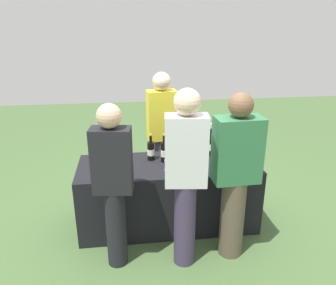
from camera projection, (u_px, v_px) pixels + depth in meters
name	position (u px, v px, depth m)	size (l,w,h in m)	color
ground_plane	(168.00, 222.00, 3.91)	(12.00, 12.00, 0.00)	#476638
tasting_table	(168.00, 194.00, 3.78)	(1.96, 0.75, 0.74)	black
wine_bottle_0	(105.00, 153.00, 3.62)	(0.08, 0.08, 0.34)	black
wine_bottle_1	(151.00, 151.00, 3.72)	(0.08, 0.08, 0.31)	black
wine_bottle_2	(164.00, 152.00, 3.67)	(0.07, 0.07, 0.32)	black
wine_bottle_3	(179.00, 149.00, 3.75)	(0.07, 0.07, 0.33)	black
wine_bottle_4	(186.00, 147.00, 3.81)	(0.08, 0.08, 0.31)	black
wine_bottle_5	(210.00, 145.00, 3.86)	(0.08, 0.08, 0.32)	black
wine_bottle_6	(236.00, 148.00, 3.78)	(0.07, 0.07, 0.31)	black
wine_glass_0	(113.00, 161.00, 3.49)	(0.07, 0.07, 0.13)	silver
wine_glass_1	(126.00, 164.00, 3.42)	(0.07, 0.07, 0.14)	silver
wine_glass_2	(168.00, 161.00, 3.47)	(0.07, 0.07, 0.14)	silver
server_pouring	(162.00, 132.00, 4.15)	(0.37, 0.24, 1.65)	#3F3351
guest_0	(113.00, 182.00, 2.96)	(0.37, 0.23, 1.59)	black
guest_1	(186.00, 174.00, 2.96)	(0.39, 0.25, 1.72)	#3F3351
guest_2	(236.00, 174.00, 3.10)	(0.44, 0.26, 1.65)	brown
menu_board	(219.00, 152.00, 4.77)	(0.45, 0.03, 0.88)	white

